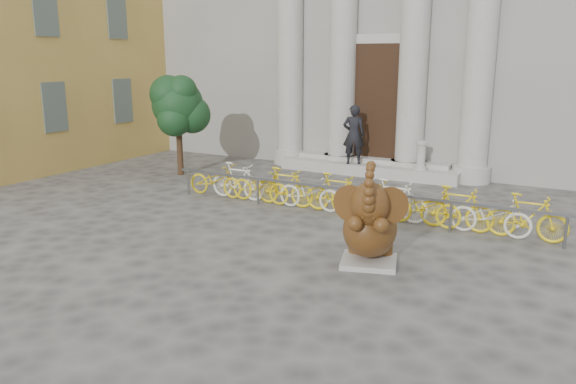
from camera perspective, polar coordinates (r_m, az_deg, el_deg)
The scene contains 7 objects.
ground at distance 10.84m, azimuth -9.81°, elevation -7.14°, with size 80.00×80.00×0.00m, color #474442.
entrance_steps at distance 18.77m, azimuth 8.23°, elevation 2.37°, with size 6.00×1.20×0.36m, color #A8A59E.
elephant_statue at distance 10.48m, azimuth 8.33°, elevation -3.55°, with size 1.34×1.60×2.03m.
bike_rack at distance 13.81m, azimuth 6.26°, elevation -0.30°, with size 10.00×0.53×1.00m.
tree at distance 18.48m, azimuth -11.09°, elevation 8.58°, with size 1.86×1.70×3.23m.
pedestrian at distance 18.42m, azimuth 6.69°, elevation 5.82°, with size 0.70×0.46×1.93m, color black.
balustrade_post at distance 17.84m, azimuth 13.38°, elevation 3.50°, with size 0.37×0.37×0.90m.
Camera 1 is at (6.41, -7.87, 3.82)m, focal length 35.00 mm.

